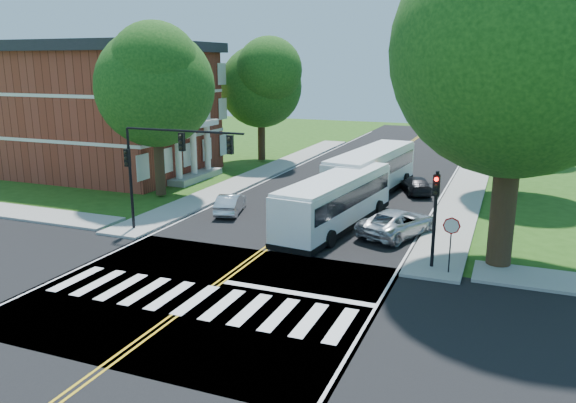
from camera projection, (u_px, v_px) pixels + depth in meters
The scene contains 24 objects.
ground at pixel (202, 295), 22.72m from camera, with size 140.00×140.00×0.00m, color #224A12.
road at pixel (334, 198), 38.93m from camera, with size 14.00×96.00×0.01m, color black.
cross_road at pixel (202, 295), 22.72m from camera, with size 60.00×12.00×0.01m, color black.
center_line at pixel (350, 187), 42.54m from camera, with size 0.36×70.00×0.01m, color gold.
edge_line_w at pixel (268, 180), 44.99m from camera, with size 0.12×70.00×0.01m, color silver.
edge_line_e at pixel (442, 194), 40.08m from camera, with size 0.12×70.00×0.01m, color silver.
crosswalk at pixel (196, 300), 22.27m from camera, with size 12.60×3.00×0.01m, color silver.
stop_bar at pixel (297, 293), 22.90m from camera, with size 6.60×0.40×0.01m, color silver.
sidewalk_nw at pixel (266, 171), 48.22m from camera, with size 2.60×40.00×0.15m, color gray.
sidewalk_ne at pixel (468, 187), 42.22m from camera, with size 2.60×40.00×0.15m, color gray.
tree_ne_big at pixel (518, 52), 23.63m from camera, with size 10.80×10.80×14.91m.
tree_west_near at pixel (155, 88), 37.68m from camera, with size 8.00×8.00×11.40m.
tree_west_far at pixel (261, 87), 52.03m from camera, with size 7.60×7.60×10.67m.
tree_east_mid at pixel (524, 82), 38.29m from camera, with size 8.40×8.40×11.93m.
tree_east_far at pixel (533, 88), 52.58m from camera, with size 7.20×7.20×10.34m.
brick_building at pixel (94, 108), 47.37m from camera, with size 20.00×13.00×10.80m.
signal_nw at pixel (165, 156), 29.57m from camera, with size 7.15×0.46×5.66m.
signal_ne at pixel (435, 207), 24.84m from camera, with size 0.30×0.46×4.40m.
stop_sign at pixel (451, 232), 24.36m from camera, with size 0.76×0.08×2.53m.
bus_lead at pixel (336, 201), 31.73m from camera, with size 3.82×11.64×2.96m.
bus_follow at pixel (372, 171), 39.61m from camera, with size 3.89×12.52×3.19m.
hatchback at pixel (230, 204), 34.91m from camera, with size 1.32×3.80×1.25m, color silver.
suv at pixel (398, 223), 30.39m from camera, with size 2.42×5.24×1.46m, color silver.
dark_sedan at pixel (416, 185), 40.29m from camera, with size 1.70×4.18×1.21m, color black.
Camera 1 is at (11.10, -18.32, 9.17)m, focal length 35.00 mm.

